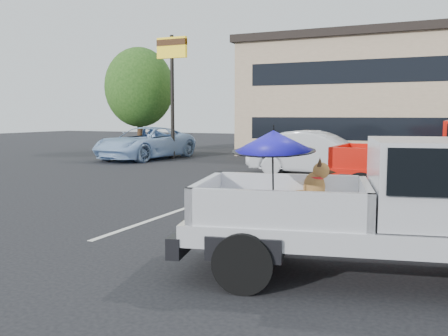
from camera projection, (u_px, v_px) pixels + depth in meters
The scene contains 8 objects.
ground at pixel (262, 254), 7.85m from camera, with size 90.00×90.00×0.00m, color black.
stripe_left at pixel (166, 215), 10.92m from camera, with size 0.12×5.00×0.01m, color silver.
motel_building at pixel (444, 94), 25.56m from camera, with size 20.40×8.40×6.30m.
motel_sign at pixel (172, 63), 24.17m from camera, with size 1.60×0.22×6.00m.
tree_left at pixel (139, 87), 28.66m from camera, with size 3.96×3.96×6.02m.
silver_pickup at pixel (417, 202), 6.52m from camera, with size 5.99×3.22×2.06m.
silver_sedan at pixel (317, 153), 17.81m from camera, with size 1.70×4.88×1.61m, color #B6B9BE.
blue_suv at pixel (145, 143), 24.48m from camera, with size 2.61×5.66×1.57m, color #9ABCE6.
Camera 1 is at (2.71, -7.19, 2.20)m, focal length 40.00 mm.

